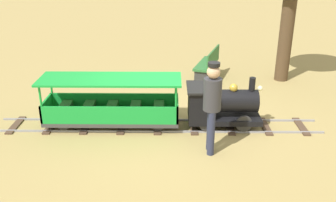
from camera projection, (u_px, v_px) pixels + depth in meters
The scene contains 6 objects.
ground_plane at pixel (176, 127), 7.48m from camera, with size 60.00×60.00×0.00m, color #A38C51.
track at pixel (158, 126), 7.47m from camera, with size 0.76×6.40×0.04m.
locomotive at pixel (220, 104), 7.29m from camera, with size 0.72×1.45×0.99m.
passenger_car at pixel (112, 107), 7.33m from camera, with size 0.82×2.70×0.97m.
conductor_person at pixel (212, 101), 6.20m from camera, with size 0.30×0.30×1.62m.
park_bench at pixel (208, 64), 9.98m from camera, with size 1.36×0.79×0.82m.
Camera 1 is at (6.72, -0.08, 3.33)m, focal length 40.18 mm.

